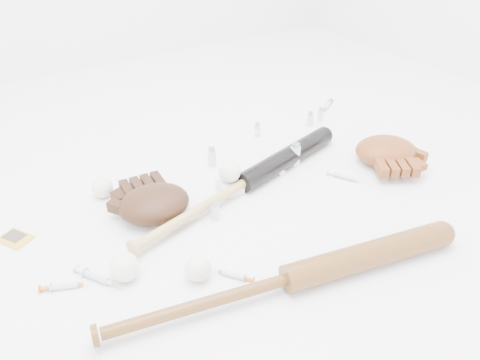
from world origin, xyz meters
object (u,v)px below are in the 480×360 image
bat_wood (289,279)px  pedestal (230,186)px  bat_dark (245,182)px  glove_dark (154,203)px

bat_wood → pedestal: 0.46m
bat_dark → bat_wood: 0.45m
bat_dark → glove_dark: (-0.30, 0.04, 0.01)m
bat_wood → pedestal: (0.11, 0.45, -0.02)m
bat_wood → glove_dark: (-0.15, 0.46, 0.01)m
bat_dark → pedestal: size_ratio=12.87×
bat_wood → bat_dark: bearing=82.1°
bat_wood → glove_dark: 0.49m
bat_wood → pedestal: bearing=88.1°
glove_dark → pedestal: glove_dark is taller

